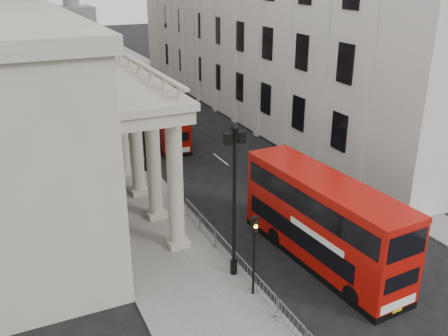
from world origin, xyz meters
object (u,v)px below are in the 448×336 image
at_px(traffic_light, 254,241).
at_px(pedestrian_c, 108,168).
at_px(lamp_post_south, 234,191).
at_px(pedestrian_a, 113,191).
at_px(bus_far, 163,116).
at_px(bus_near, 323,219).
at_px(lamp_post_north, 99,75).
at_px(lamp_post_mid, 143,113).
at_px(pedestrian_b, 103,171).

relative_size(traffic_light, pedestrian_c, 2.33).
xyz_separation_m(lamp_post_south, pedestrian_a, (-3.76, 11.27, -3.93)).
bearing_deg(pedestrian_a, pedestrian_c, 69.84).
bearing_deg(lamp_post_south, bus_far, 80.40).
xyz_separation_m(bus_near, pedestrian_c, (-8.20, 16.13, -1.51)).
height_order(traffic_light, bus_near, bus_near).
bearing_deg(bus_near, bus_far, 88.90).
distance_m(lamp_post_north, pedestrian_c, 17.27).
relative_size(traffic_light, pedestrian_a, 2.48).
distance_m(lamp_post_south, traffic_light, 2.71).
distance_m(bus_near, pedestrian_c, 18.16).
bearing_deg(lamp_post_south, pedestrian_a, 108.44).
distance_m(lamp_post_mid, bus_near, 17.58).
xyz_separation_m(lamp_post_south, lamp_post_mid, (0.00, 16.00, 0.00)).
height_order(lamp_post_mid, bus_far, lamp_post_mid).
height_order(bus_near, bus_far, bus_near).
bearing_deg(bus_far, lamp_post_south, -95.03).
distance_m(lamp_post_north, pedestrian_a, 21.43).
distance_m(traffic_light, pedestrian_a, 14.00).
xyz_separation_m(traffic_light, bus_far, (3.80, 25.08, -0.78)).
bearing_deg(lamp_post_south, pedestrian_b, 103.35).
distance_m(lamp_post_north, traffic_light, 34.07).
bearing_deg(pedestrian_b, lamp_post_mid, -158.26).
relative_size(lamp_post_mid, bus_far, 0.80).
bearing_deg(lamp_post_mid, pedestrian_b, -165.56).
distance_m(lamp_post_mid, traffic_light, 18.11).
distance_m(pedestrian_a, pedestrian_b, 3.81).
xyz_separation_m(traffic_light, bus_near, (4.97, 1.35, -0.55)).
bearing_deg(lamp_post_north, lamp_post_south, -90.00).
relative_size(lamp_post_mid, pedestrian_a, 4.80).
height_order(traffic_light, pedestrian_b, traffic_light).
relative_size(lamp_post_north, traffic_light, 1.93).
xyz_separation_m(bus_near, bus_far, (-1.17, 23.74, -0.23)).
relative_size(lamp_post_south, pedestrian_c, 4.51).
relative_size(lamp_post_south, pedestrian_b, 4.41).
height_order(pedestrian_a, pedestrian_b, pedestrian_b).
distance_m(lamp_post_south, lamp_post_north, 32.00).
height_order(lamp_post_north, traffic_light, lamp_post_north).
xyz_separation_m(lamp_post_north, pedestrian_a, (-3.76, -20.73, -3.93)).
relative_size(lamp_post_mid, pedestrian_b, 4.41).
bearing_deg(lamp_post_south, pedestrian_c, 101.47).
relative_size(lamp_post_south, bus_near, 0.72).
bearing_deg(traffic_light, lamp_post_south, 92.84).
height_order(traffic_light, pedestrian_c, traffic_light).
bearing_deg(traffic_light, lamp_post_mid, 90.32).
bearing_deg(lamp_post_mid, lamp_post_north, 90.00).
distance_m(traffic_light, pedestrian_b, 17.61).
xyz_separation_m(lamp_post_mid, bus_near, (5.07, -16.67, -2.36)).
xyz_separation_m(bus_far, pedestrian_b, (-7.48, -7.98, -1.26)).
xyz_separation_m(lamp_post_north, pedestrian_b, (-3.58, -16.92, -3.85)).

